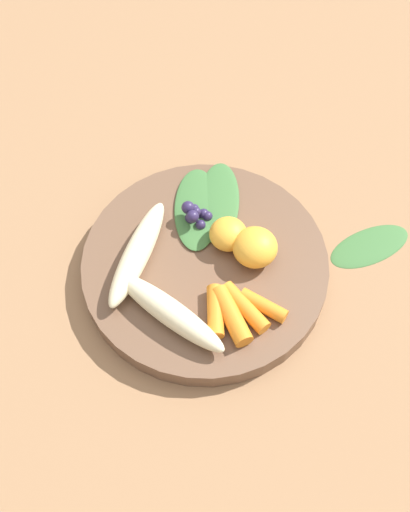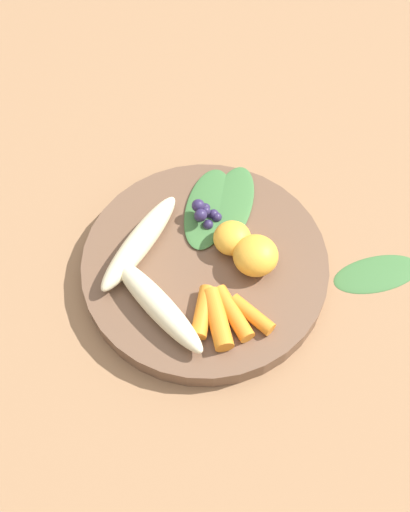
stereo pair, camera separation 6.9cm
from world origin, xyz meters
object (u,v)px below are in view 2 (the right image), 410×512
Objects in this scene: bowl at (205,267)px; orange_segment_near at (232,238)px; banana_peeled_right at (140,242)px; kale_leaf_stray at (377,273)px; banana_peeled_left at (158,305)px.

orange_segment_near reaches higher than bowl.
banana_peeled_right is 3.37× the size of orange_segment_near.
orange_segment_near is 0.17m from kale_leaf_stray.
orange_segment_near is (-0.11, 0.03, 0.00)m from banana_peeled_left.
kale_leaf_stray is (-0.09, 0.17, -0.01)m from bowl.
kale_leaf_stray is at bearing 116.80° from banana_peeled_right.
banana_peeled_right is at bearing 155.73° from banana_peeled_left.
orange_segment_near is (-0.05, 0.08, 0.00)m from banana_peeled_right.
banana_peeled_right reaches higher than kale_leaf_stray.
orange_segment_near is at bearing 123.16° from banana_peeled_right.
bowl is 6.53× the size of orange_segment_near.
banana_peeled_left is 0.08m from banana_peeled_right.
orange_segment_near reaches higher than banana_peeled_left.
orange_segment_near is 0.41× the size of kale_leaf_stray.
banana_peeled_left is 3.37× the size of orange_segment_near.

